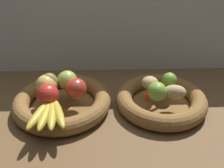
% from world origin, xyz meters
% --- Properties ---
extents(ground_plane, '(1.40, 0.90, 0.03)m').
position_xyz_m(ground_plane, '(0.00, 0.00, -0.01)').
color(ground_plane, brown).
extents(back_wall, '(1.40, 0.03, 0.55)m').
position_xyz_m(back_wall, '(0.00, 0.30, 0.28)').
color(back_wall, silver).
rests_on(back_wall, ground_plane).
extents(fruit_bowl_left, '(0.35, 0.35, 0.06)m').
position_xyz_m(fruit_bowl_left, '(-0.19, -0.02, 0.03)').
color(fruit_bowl_left, brown).
rests_on(fruit_bowl_left, ground_plane).
extents(fruit_bowl_right, '(0.33, 0.33, 0.06)m').
position_xyz_m(fruit_bowl_right, '(0.18, -0.02, 0.03)').
color(fruit_bowl_right, brown).
rests_on(fruit_bowl_right, ground_plane).
extents(apple_red_right, '(0.07, 0.07, 0.07)m').
position_xyz_m(apple_red_right, '(-0.13, -0.04, 0.10)').
color(apple_red_right, '#B73828').
rests_on(apple_red_right, fruit_bowl_left).
extents(apple_green_back, '(0.07, 0.07, 0.07)m').
position_xyz_m(apple_green_back, '(-0.17, 0.02, 0.10)').
color(apple_green_back, '#99B74C').
rests_on(apple_green_back, fruit_bowl_left).
extents(apple_golden_left, '(0.07, 0.07, 0.07)m').
position_xyz_m(apple_golden_left, '(-0.24, -0.01, 0.10)').
color(apple_golden_left, '#DBB756').
rests_on(apple_golden_left, fruit_bowl_left).
extents(apple_red_front, '(0.07, 0.07, 0.07)m').
position_xyz_m(apple_red_front, '(-0.22, -0.07, 0.10)').
color(apple_red_front, red).
rests_on(apple_red_front, fruit_bowl_left).
extents(pear_brown, '(0.07, 0.06, 0.08)m').
position_xyz_m(pear_brown, '(-0.23, -0.00, 0.10)').
color(pear_brown, olive).
rests_on(pear_brown, fruit_bowl_left).
extents(banana_bunch_front, '(0.13, 0.18, 0.03)m').
position_xyz_m(banana_bunch_front, '(-0.20, -0.14, 0.07)').
color(banana_bunch_front, gold).
rests_on(banana_bunch_front, fruit_bowl_left).
extents(potato_small, '(0.09, 0.07, 0.05)m').
position_xyz_m(potato_small, '(0.21, -0.05, 0.08)').
color(potato_small, tan).
rests_on(potato_small, fruit_bowl_right).
extents(potato_oblong, '(0.08, 0.07, 0.05)m').
position_xyz_m(potato_oblong, '(0.14, 0.01, 0.08)').
color(potato_oblong, tan).
rests_on(potato_oblong, fruit_bowl_right).
extents(lime_near, '(0.07, 0.07, 0.07)m').
position_xyz_m(lime_near, '(0.15, -0.06, 0.09)').
color(lime_near, '#7AAD3D').
rests_on(lime_near, fruit_bowl_right).
extents(lime_far, '(0.06, 0.06, 0.06)m').
position_xyz_m(lime_far, '(0.21, 0.03, 0.09)').
color(lime_far, '#6B9E33').
rests_on(lime_far, fruit_bowl_right).
extents(chili_pepper, '(0.14, 0.10, 0.02)m').
position_xyz_m(chili_pepper, '(0.17, -0.01, 0.07)').
color(chili_pepper, red).
rests_on(chili_pepper, fruit_bowl_right).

